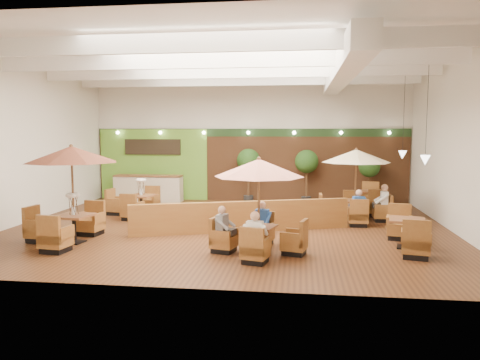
% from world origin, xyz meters
% --- Properties ---
extents(room, '(14.04, 14.00, 5.52)m').
position_xyz_m(room, '(0.25, 1.22, 3.63)').
color(room, '#381E0F').
rests_on(room, ground).
extents(service_counter, '(3.00, 0.75, 1.18)m').
position_xyz_m(service_counter, '(-4.40, 5.10, 0.58)').
color(service_counter, beige).
rests_on(service_counter, ground).
extents(booth_divider, '(6.59, 2.46, 0.96)m').
position_xyz_m(booth_divider, '(0.52, -0.64, 0.48)').
color(booth_divider, brown).
rests_on(booth_divider, ground).
extents(table_0, '(2.66, 2.76, 2.77)m').
position_xyz_m(table_0, '(-4.04, -2.67, 1.97)').
color(table_0, brown).
rests_on(table_0, ground).
extents(table_1, '(2.53, 2.53, 2.48)m').
position_xyz_m(table_1, '(1.25, -3.12, 1.70)').
color(table_1, brown).
rests_on(table_1, ground).
extents(table_2, '(2.47, 2.47, 2.55)m').
position_xyz_m(table_2, '(4.19, 1.64, 1.74)').
color(table_2, brown).
rests_on(table_2, ground).
extents(table_3, '(1.81, 2.64, 1.54)m').
position_xyz_m(table_3, '(-3.81, 1.74, 0.45)').
color(table_3, brown).
rests_on(table_3, ground).
extents(table_4, '(1.07, 2.79, 1.01)m').
position_xyz_m(table_4, '(5.13, -2.07, 0.38)').
color(table_4, brown).
rests_on(table_4, ground).
extents(table_5, '(1.11, 2.89, 1.04)m').
position_xyz_m(table_5, '(5.13, 3.62, 0.40)').
color(table_5, brown).
rests_on(table_5, ground).
extents(topiary_0, '(1.02, 1.02, 2.36)m').
position_xyz_m(topiary_0, '(0.05, 5.30, 1.76)').
color(topiary_0, black).
rests_on(topiary_0, ground).
extents(topiary_1, '(1.00, 1.00, 2.32)m').
position_xyz_m(topiary_1, '(2.55, 5.30, 1.73)').
color(topiary_1, black).
rests_on(topiary_1, ground).
extents(topiary_2, '(0.89, 0.89, 2.08)m').
position_xyz_m(topiary_2, '(5.17, 5.30, 1.55)').
color(topiary_2, black).
rests_on(topiary_2, ground).
extents(diner_0, '(0.41, 0.34, 0.80)m').
position_xyz_m(diner_0, '(1.25, -4.03, 0.76)').
color(diner_0, white).
rests_on(diner_0, ground).
extents(diner_1, '(0.40, 0.35, 0.74)m').
position_xyz_m(diner_1, '(1.25, -2.22, 0.74)').
color(diner_1, '#244F9F').
rests_on(diner_1, ground).
extents(diner_2, '(0.36, 0.41, 0.75)m').
position_xyz_m(diner_2, '(0.35, -3.12, 0.74)').
color(diner_2, slate).
rests_on(diner_2, ground).
extents(diner_3, '(0.40, 0.34, 0.76)m').
position_xyz_m(diner_3, '(4.19, 0.71, 0.74)').
color(diner_3, '#244F9F').
rests_on(diner_3, ground).
extents(diner_4, '(0.35, 0.42, 0.84)m').
position_xyz_m(diner_4, '(5.12, 1.64, 0.77)').
color(diner_4, white).
rests_on(diner_4, ground).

